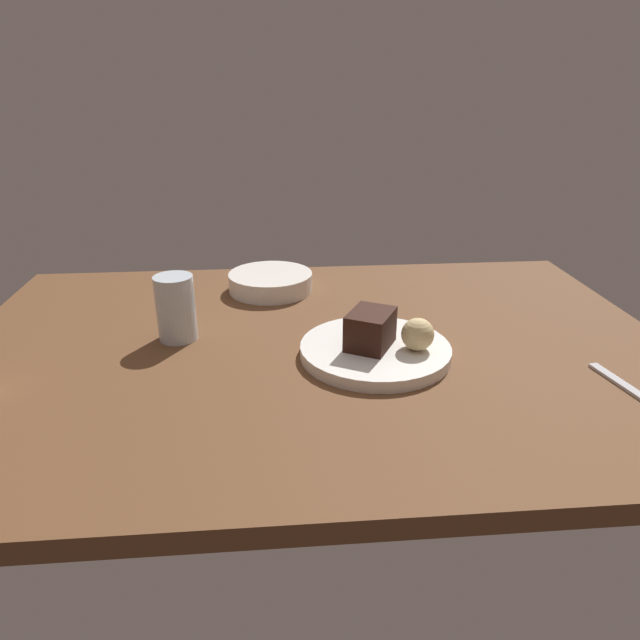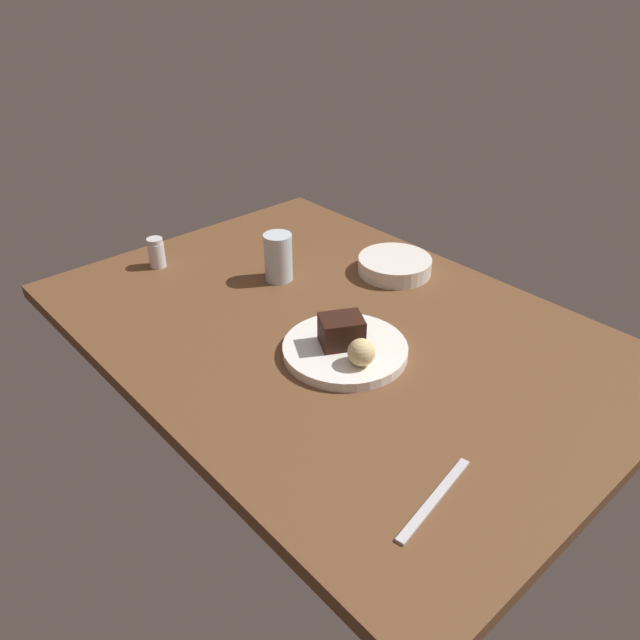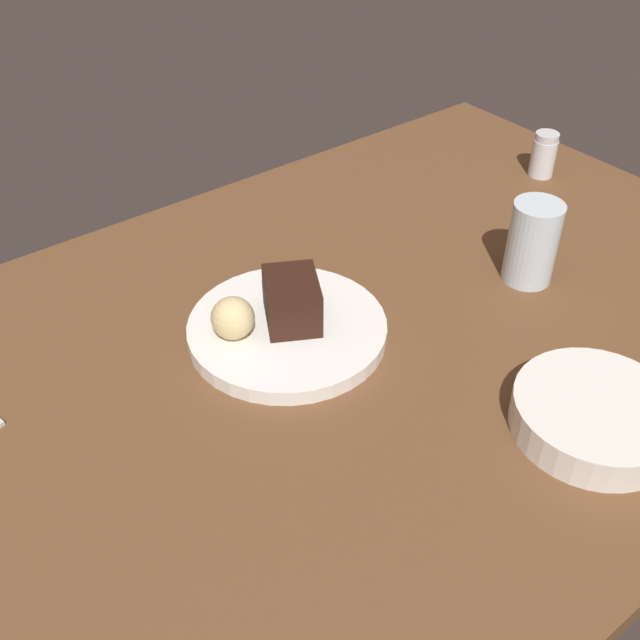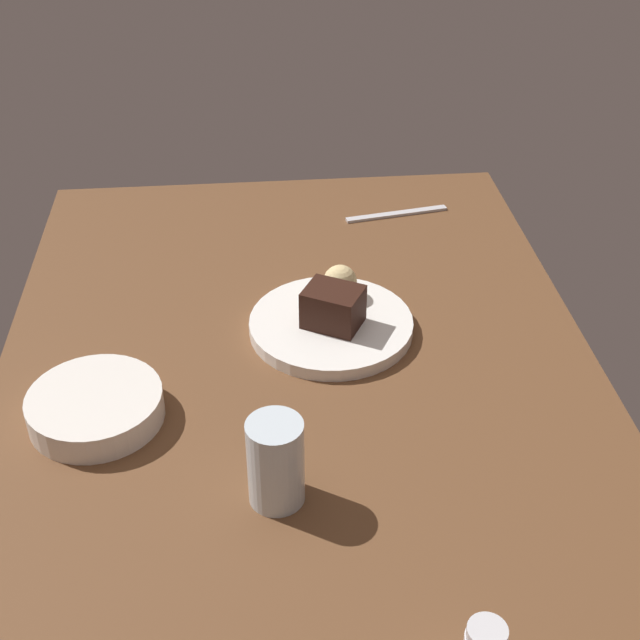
{
  "view_description": "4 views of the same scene",
  "coord_description": "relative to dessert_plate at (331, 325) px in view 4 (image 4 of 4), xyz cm",
  "views": [
    {
      "loc": [
        6.72,
        87.5,
        44.85
      ],
      "look_at": [
        -0.92,
        -1.49,
        6.73
      ],
      "focal_mm": 32.5,
      "sensor_mm": 36.0,
      "label": 1
    },
    {
      "loc": [
        -78.53,
        73.9,
        71.74
      ],
      "look_at": [
        -3.74,
        6.87,
        8.78
      ],
      "focal_mm": 34.73,
      "sensor_mm": 36.0,
      "label": 2
    },
    {
      "loc": [
        -49.37,
        -53.01,
        61.86
      ],
      "look_at": [
        -6.7,
        2.09,
        6.27
      ],
      "focal_mm": 42.53,
      "sensor_mm": 36.0,
      "label": 3
    },
    {
      "loc": [
        93.76,
        -5.91,
        77.5
      ],
      "look_at": [
        -4.43,
        3.24,
        8.4
      ],
      "focal_mm": 48.56,
      "sensor_mm": 36.0,
      "label": 4
    }
  ],
  "objects": [
    {
      "name": "chocolate_cake_slice",
      "position": [
        0.93,
        0.17,
        3.89
      ],
      "size": [
        9.31,
        10.0,
        5.82
      ],
      "primitive_type": "cube",
      "rotation": [
        0.0,
        0.0,
        1.07
      ],
      "color": "black",
      "rests_on": "dessert_plate"
    },
    {
      "name": "side_bowl",
      "position": [
        16.44,
        -32.04,
        0.94
      ],
      "size": [
        17.32,
        17.32,
        3.84
      ],
      "primitive_type": "cylinder",
      "color": "white",
      "rests_on": "dining_table"
    },
    {
      "name": "water_glass",
      "position": [
        32.36,
        -9.65,
        4.62
      ],
      "size": [
        6.54,
        6.54,
        11.19
      ],
      "primitive_type": "cylinder",
      "color": "silver",
      "rests_on": "dining_table"
    },
    {
      "name": "butter_knife",
      "position": [
        -34.72,
        15.6,
        -0.73
      ],
      "size": [
        4.68,
        18.95,
        0.5
      ],
      "primitive_type": "cube",
      "rotation": [
        0.0,
        0.0,
        4.89
      ],
      "color": "silver",
      "rests_on": "dining_table"
    },
    {
      "name": "dessert_plate",
      "position": [
        0.0,
        0.0,
        0.0
      ],
      "size": [
        24.06,
        24.06,
        1.96
      ],
      "primitive_type": "cylinder",
      "color": "white",
      "rests_on": "dining_table"
    },
    {
      "name": "dining_table",
      "position": [
        9.2,
        -5.31,
        -2.48
      ],
      "size": [
        120.0,
        84.0,
        3.0
      ],
      "primitive_type": "cube",
      "color": "brown",
      "rests_on": "ground"
    },
    {
      "name": "bread_roll",
      "position": [
        -6.21,
        1.99,
        3.55
      ],
      "size": [
        5.14,
        5.14,
        5.14
      ],
      "primitive_type": "sphere",
      "color": "#DBC184",
      "rests_on": "dessert_plate"
    }
  ]
}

